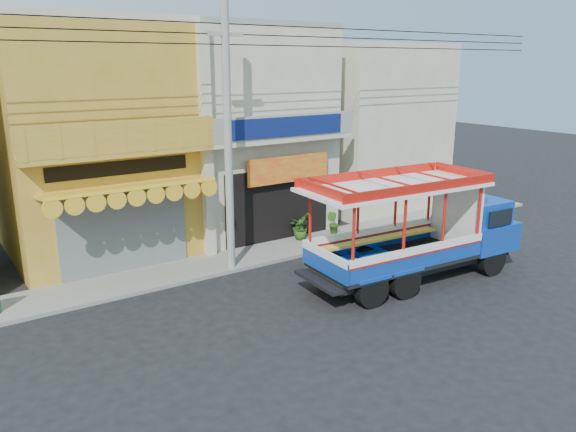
% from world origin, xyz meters
% --- Properties ---
extents(ground, '(90.00, 90.00, 0.00)m').
position_xyz_m(ground, '(0.00, 0.00, 0.00)').
color(ground, black).
rests_on(ground, ground).
extents(sidewalk, '(30.00, 2.00, 0.12)m').
position_xyz_m(sidewalk, '(0.00, 4.00, 0.06)').
color(sidewalk, slate).
rests_on(sidewalk, ground).
extents(shophouse_left, '(6.00, 7.50, 8.24)m').
position_xyz_m(shophouse_left, '(-4.00, 7.96, 4.11)').
color(shophouse_left, '#A38324').
rests_on(shophouse_left, ground).
extents(shophouse_right, '(6.00, 6.75, 8.24)m').
position_xyz_m(shophouse_right, '(2.00, 7.96, 4.11)').
color(shophouse_right, '#B9AE98').
rests_on(shophouse_right, ground).
extents(party_pilaster, '(0.35, 0.30, 8.00)m').
position_xyz_m(party_pilaster, '(-1.00, 4.85, 4.00)').
color(party_pilaster, '#B9AE98').
rests_on(party_pilaster, ground).
extents(filler_building_right, '(6.00, 6.00, 7.60)m').
position_xyz_m(filler_building_right, '(9.00, 8.00, 3.80)').
color(filler_building_right, '#B9AE98').
rests_on(filler_building_right, ground).
extents(utility_pole, '(28.00, 0.26, 9.00)m').
position_xyz_m(utility_pole, '(-0.85, 3.30, 5.03)').
color(utility_pole, gray).
rests_on(utility_pole, ground).
extents(songthaew_truck, '(7.64, 2.94, 3.49)m').
position_xyz_m(songthaew_truck, '(3.94, -0.79, 1.68)').
color(songthaew_truck, black).
rests_on(songthaew_truck, ground).
extents(potted_plant_a, '(1.15, 1.15, 0.97)m').
position_xyz_m(potted_plant_a, '(2.80, 4.67, 0.61)').
color(potted_plant_a, '#274E16').
rests_on(potted_plant_a, sidewalk).
extents(potted_plant_b, '(0.56, 0.60, 0.87)m').
position_xyz_m(potted_plant_b, '(4.22, 4.38, 0.56)').
color(potted_plant_b, '#274E16').
rests_on(potted_plant_b, sidewalk).
extents(potted_plant_c, '(0.63, 0.63, 0.88)m').
position_xyz_m(potted_plant_c, '(2.68, 4.45, 0.56)').
color(potted_plant_c, '#274E16').
rests_on(potted_plant_c, sidewalk).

